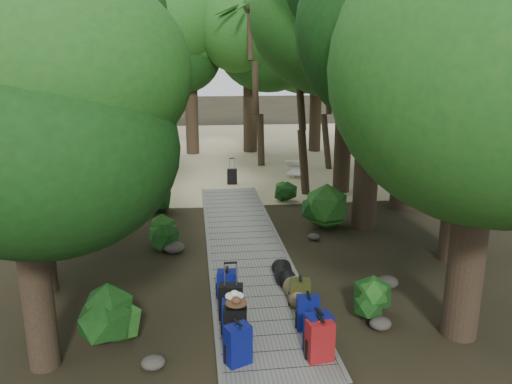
{
  "coord_description": "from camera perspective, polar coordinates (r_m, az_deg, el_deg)",
  "views": [
    {
      "loc": [
        -1.26,
        -11.28,
        4.81
      ],
      "look_at": [
        0.56,
        3.07,
        1.0
      ],
      "focal_mm": 35.0,
      "sensor_mm": 36.0,
      "label": 1
    }
  ],
  "objects": [
    {
      "name": "kayak",
      "position": [
        22.95,
        -13.52,
        2.71
      ],
      "size": [
        1.74,
        3.25,
        0.32
      ],
      "primitive_type": "ellipsoid",
      "rotation": [
        0.0,
        0.0,
        0.35
      ],
      "color": "#B2330F",
      "rests_on": "sand_beach"
    },
    {
      "name": "sand_beach",
      "position": [
        27.72,
        -4.53,
        4.75
      ],
      "size": [
        40.0,
        22.0,
        0.02
      ],
      "primitive_type": "cube",
      "color": "tan",
      "rests_on": "ground"
    },
    {
      "name": "backpack_right_b",
      "position": [
        8.57,
        7.13,
        -15.56
      ],
      "size": [
        0.48,
        0.38,
        0.76
      ],
      "primitive_type": null,
      "rotation": [
        0.0,
        0.0,
        0.21
      ],
      "color": "navy",
      "rests_on": "boardwalk"
    },
    {
      "name": "duffel_right_black",
      "position": [
        11.09,
        3.17,
        -9.19
      ],
      "size": [
        0.45,
        0.65,
        0.39
      ],
      "primitive_type": null,
      "rotation": [
        0.0,
        0.0,
        -0.1
      ],
      "color": "black",
      "rests_on": "boardwalk"
    },
    {
      "name": "tree_right_c",
      "position": [
        14.52,
        13.24,
        15.34
      ],
      "size": [
        5.84,
        5.84,
        10.1
      ],
      "primitive_type": null,
      "color": "black",
      "rests_on": "ground"
    },
    {
      "name": "hat_white",
      "position": [
        8.86,
        -2.48,
        -11.49
      ],
      "size": [
        0.33,
        0.33,
        0.11
      ],
      "primitive_type": null,
      "color": "silver",
      "rests_on": "backpack_left_c"
    },
    {
      "name": "sun_lounger",
      "position": [
        21.45,
        4.59,
        2.61
      ],
      "size": [
        1.28,
        1.88,
        0.58
      ],
      "primitive_type": null,
      "rotation": [
        0.0,
        0.0,
        -0.43
      ],
      "color": "silver",
      "rests_on": "sand_beach"
    },
    {
      "name": "tree_left_c",
      "position": [
        14.95,
        -18.86,
        11.57
      ],
      "size": [
        4.8,
        4.8,
        8.36
      ],
      "primitive_type": null,
      "color": "black",
      "rests_on": "ground"
    },
    {
      "name": "tree_right_f",
      "position": [
        22.21,
        12.75,
        14.03
      ],
      "size": [
        5.22,
        5.22,
        9.32
      ],
      "primitive_type": null,
      "color": "black",
      "rests_on": "ground"
    },
    {
      "name": "tree_right_d",
      "position": [
        17.03,
        17.88,
        18.51
      ],
      "size": [
        6.68,
        6.68,
        12.24
      ],
      "primitive_type": null,
      "color": "black",
      "rests_on": "ground"
    },
    {
      "name": "backpack_left_b",
      "position": [
        8.84,
        -2.37,
        -14.63
      ],
      "size": [
        0.42,
        0.33,
        0.71
      ],
      "primitive_type": null,
      "rotation": [
        0.0,
        0.0,
        -0.15
      ],
      "color": "black",
      "rests_on": "boardwalk"
    },
    {
      "name": "backpack_left_c",
      "position": [
        9.02,
        -2.63,
        -13.97
      ],
      "size": [
        0.41,
        0.31,
        0.72
      ],
      "primitive_type": null,
      "rotation": [
        0.0,
        0.0,
        -0.1
      ],
      "color": "navy",
      "rests_on": "boardwalk"
    },
    {
      "name": "rock_right_c",
      "position": [
        13.95,
        6.59,
        -5.11
      ],
      "size": [
        0.33,
        0.3,
        0.18
      ],
      "primitive_type": null,
      "color": "#4C473F",
      "rests_on": "ground"
    },
    {
      "name": "tree_left_a",
      "position": [
        8.04,
        -25.3,
        3.44
      ],
      "size": [
        4.11,
        4.11,
        6.86
      ],
      "primitive_type": null,
      "color": "black",
      "rests_on": "ground"
    },
    {
      "name": "tree_left_b",
      "position": [
        10.9,
        -25.07,
        9.17
      ],
      "size": [
        4.45,
        4.45,
        8.01
      ],
      "primitive_type": null,
      "color": "black",
      "rests_on": "ground"
    },
    {
      "name": "shrub_right_b",
      "position": [
        14.79,
        7.48,
        -1.88
      ],
      "size": [
        1.34,
        1.34,
        1.21
      ],
      "primitive_type": null,
      "color": "#195018",
      "rests_on": "ground"
    },
    {
      "name": "backpack_right_a",
      "position": [
        8.42,
        7.3,
        -16.25
      ],
      "size": [
        0.45,
        0.35,
        0.74
      ],
      "primitive_type": null,
      "rotation": [
        0.0,
        0.0,
        0.14
      ],
      "color": "maroon",
      "rests_on": "boardwalk"
    },
    {
      "name": "rock_right_b",
      "position": [
        11.44,
        14.8,
        -9.92
      ],
      "size": [
        0.47,
        0.43,
        0.26
      ],
      "primitive_type": null,
      "color": "#4C473F",
      "rests_on": "ground"
    },
    {
      "name": "tree_right_b",
      "position": [
        12.67,
        23.98,
        16.27
      ],
      "size": [
        6.06,
        6.06,
        10.82
      ],
      "primitive_type": null,
      "color": "black",
      "rests_on": "ground"
    },
    {
      "name": "duffel_right_khaki",
      "position": [
        10.27,
        4.66,
        -11.25
      ],
      "size": [
        0.46,
        0.63,
        0.39
      ],
      "primitive_type": null,
      "rotation": [
        0.0,
        0.0,
        0.13
      ],
      "color": "brown",
      "rests_on": "boardwalk"
    },
    {
      "name": "shrub_left_c",
      "position": [
        16.67,
        -11.41,
        -0.4
      ],
      "size": [
        1.19,
        1.19,
        1.07
      ],
      "primitive_type": null,
      "color": "#195018",
      "rests_on": "ground"
    },
    {
      "name": "shrub_right_a",
      "position": [
        10.04,
        13.52,
        -11.85
      ],
      "size": [
        0.86,
        0.86,
        0.77
      ],
      "primitive_type": null,
      "color": "#195018",
      "rests_on": "ground"
    },
    {
      "name": "palm_right_b",
      "position": [
        22.93,
        8.44,
        11.94
      ],
      "size": [
        3.87,
        3.87,
        7.48
      ],
      "primitive_type": null,
      "color": "#123E11",
      "rests_on": "ground"
    },
    {
      "name": "rock_left_a",
      "position": [
        8.65,
        -11.65,
        -18.53
      ],
      "size": [
        0.39,
        0.35,
        0.22
      ],
      "primitive_type": null,
      "color": "#4C473F",
      "rests_on": "ground"
    },
    {
      "name": "lone_suitcase_on_sand",
      "position": [
        19.97,
        -2.75,
        1.77
      ],
      "size": [
        0.4,
        0.25,
        0.61
      ],
      "primitive_type": null,
      "rotation": [
        0.0,
        0.0,
        -0.06
      ],
      "color": "black",
      "rests_on": "sand_beach"
    },
    {
      "name": "palm_left_a",
      "position": [
        17.54,
        -16.8,
        10.55
      ],
      "size": [
        4.66,
        4.66,
        7.42
      ],
      "primitive_type": null,
      "color": "#123E11",
      "rests_on": "ground"
    },
    {
      "name": "backpack_right_c",
      "position": [
        9.26,
        5.95,
        -13.37
      ],
      "size": [
        0.42,
        0.32,
        0.68
      ],
      "primitive_type": null,
      "rotation": [
        0.0,
        0.0,
        -0.1
      ],
      "color": "navy",
      "rests_on": "boardwalk"
    },
    {
      "name": "tree_back_c",
      "position": [
        27.28,
        6.97,
        14.12
      ],
      "size": [
        5.06,
        5.06,
        9.11
      ],
      "primitive_type": null,
      "color": "black",
      "rests_on": "ground"
    },
    {
      "name": "backpack_left_a",
      "position": [
        8.26,
        -2.09,
        -16.81
      ],
      "size": [
        0.47,
        0.41,
        0.73
      ],
      "primitive_type": null,
      "rotation": [
        0.0,
        0.0,
        0.43
      ],
      "color": "navy",
      "rests_on": "boardwalk"
    },
    {
      "name": "hat_brown",
      "position": [
        8.64,
        -2.27,
        -12.25
      ],
      "size": [
        0.38,
        0.38,
        0.11
      ],
      "primitive_type": null,
      "color": "#51351E",
      "rests_on": "backpack_left_b"
    },
    {
      "name": "palm_right_a",
      "position": [
        18.34,
        6.2,
        10.8
      ],
      "size": [
        4.19,
        4.19,
        7.14
      ],
      "primitive_type": null,
      "color": "#123E11",
      "rests_on": "ground"
    },
    {
      "name": "shrub_left_a",
      "position": [
        9.17,
        -16.32,
        -13.85
      ],
      "size": [
        1.14,
        1.14,
        1.03
      ],
      "primitive_type": null,
      "color": "#195018",
      "rests_on": "ground"
    },
    {
      "name": "tree_back_a",
      "position": [
        26.52,
        -7.55,
        14.69
      ],
      "size": [
        5.58,
        5.58,
        9.66
      ],
      "primitive_type": null,
      "color": "black",
      "rests_on": "ground"
    },
    {
      "name": "backpack_right_d",
      "position": [
        10.02,
        5.05,
        -11.27
      ],
      "size": [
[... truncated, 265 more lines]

